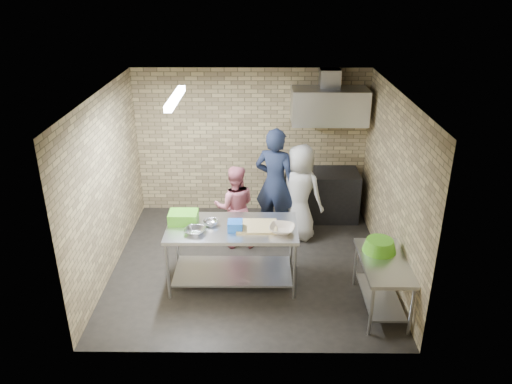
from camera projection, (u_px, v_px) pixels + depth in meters
floor at (250, 264)px, 7.86m from camera, size 4.20×4.20×0.00m
ceiling at (249, 94)px, 6.76m from camera, size 4.20×4.20×0.00m
back_wall at (251, 142)px, 9.13m from camera, size 4.20×0.06×2.70m
front_wall at (245, 257)px, 5.48m from camera, size 4.20×0.06×2.70m
left_wall at (106, 185)px, 7.32m from camera, size 0.06×4.00×2.70m
right_wall at (392, 186)px, 7.29m from camera, size 0.06×4.00×2.70m
prep_table at (233, 255)px, 7.22m from camera, size 1.85×0.92×0.92m
side_counter at (382, 284)px, 6.69m from camera, size 0.60×1.20×0.75m
stove at (324, 195)px, 9.17m from camera, size 1.20×0.70×0.90m
range_hood at (329, 106)px, 8.55m from camera, size 1.30×0.60×0.60m
hood_duct at (330, 78)px, 8.50m from camera, size 0.35×0.30×0.30m
wall_shelf at (344, 114)px, 8.79m from camera, size 0.80×0.20×0.04m
fluorescent_fixture at (175, 98)px, 6.79m from camera, size 0.10×1.25×0.08m
green_crate at (183, 217)px, 7.12m from camera, size 0.41×0.31×0.16m
blue_tub at (235, 226)px, 6.92m from camera, size 0.21×0.21×0.13m
cutting_board at (257, 226)px, 7.01m from camera, size 0.56×0.43×0.03m
mixing_bowl_a at (195, 231)px, 6.84m from camera, size 0.34×0.34×0.07m
mixing_bowl_b at (211, 223)px, 7.07m from camera, size 0.26×0.26×0.07m
ceramic_bowl at (282, 229)px, 6.88m from camera, size 0.42×0.42×0.09m
green_basin at (380, 245)px, 6.73m from camera, size 0.46×0.46×0.17m
bottle_red at (331, 107)px, 8.75m from camera, size 0.07×0.07×0.18m
bottle_green at (353, 108)px, 8.75m from camera, size 0.06×0.06×0.15m
man_navy at (275, 184)px, 8.33m from camera, size 0.83×0.70×1.93m
woman_pink at (235, 207)px, 8.13m from camera, size 0.71×0.57×1.41m
woman_white at (300, 192)px, 8.34m from camera, size 0.97×0.88×1.66m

